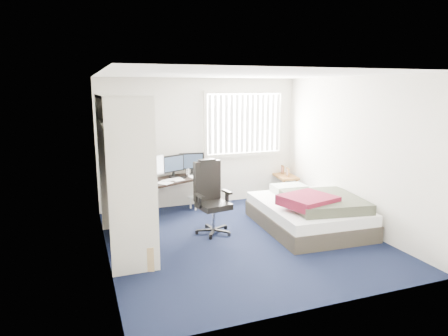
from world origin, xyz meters
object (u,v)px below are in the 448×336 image
desk (174,176)px  office_chair (211,205)px  nightstand (284,178)px  bed (309,212)px

desk → office_chair: size_ratio=1.23×
nightstand → desk: bearing=-177.8°
bed → office_chair: bearing=165.9°
desk → bed: size_ratio=0.71×
desk → nightstand: size_ratio=1.86×
desk → bed: bearing=-41.3°
desk → nightstand: 2.40m
nightstand → bed: nightstand is taller
office_chair → nightstand: 2.49m
nightstand → bed: bearing=-105.6°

